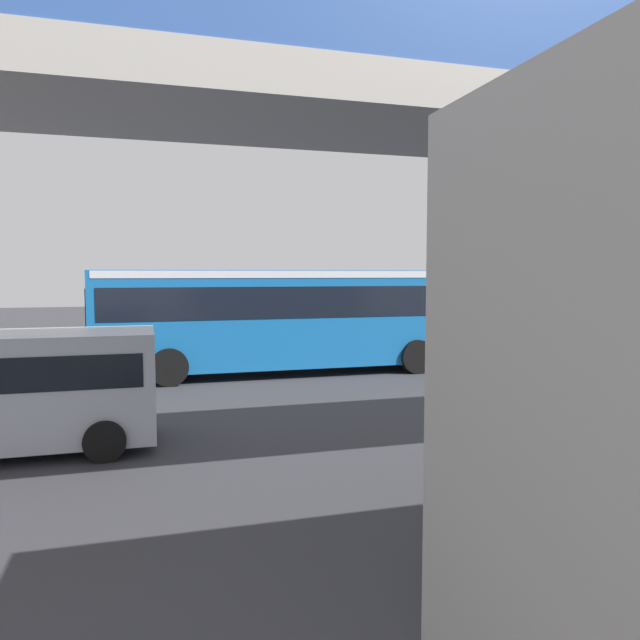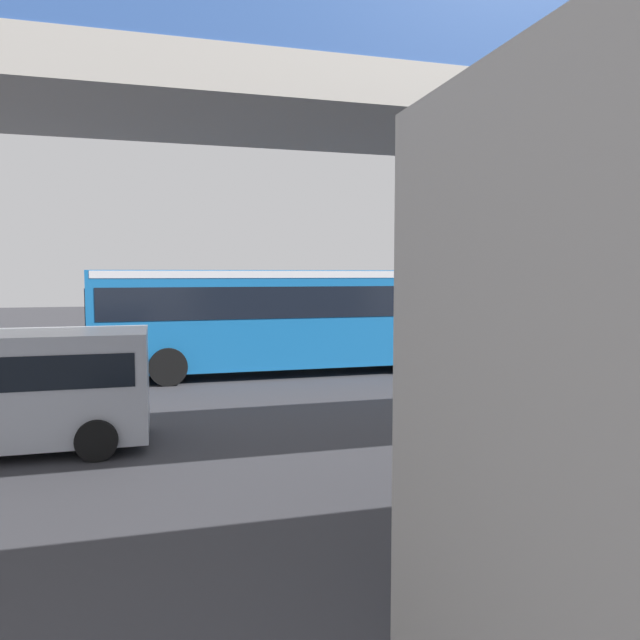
% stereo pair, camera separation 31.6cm
% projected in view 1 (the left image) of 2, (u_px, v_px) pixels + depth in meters
% --- Properties ---
extents(ground, '(80.00, 80.00, 0.00)m').
position_uv_depth(ground, '(251.00, 369.00, 19.18)').
color(ground, '#38383D').
extents(city_bus, '(11.54, 2.85, 3.15)m').
position_uv_depth(city_bus, '(290.00, 312.00, 18.29)').
color(city_bus, '#196BB7').
rests_on(city_bus, ground).
extents(parked_van, '(4.80, 2.17, 2.05)m').
position_uv_depth(parked_van, '(8.00, 384.00, 10.08)').
color(parked_van, '#B7BCC6').
rests_on(parked_van, ground).
extents(traffic_sign, '(0.08, 0.60, 2.80)m').
position_uv_depth(traffic_sign, '(157.00, 305.00, 21.76)').
color(traffic_sign, slate).
rests_on(traffic_sign, ground).
extents(lane_dash_leftmost, '(2.00, 0.20, 0.01)m').
position_uv_depth(lane_dash_leftmost, '(346.00, 355.00, 22.48)').
color(lane_dash_leftmost, silver).
rests_on(lane_dash_leftmost, ground).
extents(lane_dash_left, '(2.00, 0.20, 0.01)m').
position_uv_depth(lane_dash_left, '(240.00, 359.00, 21.35)').
color(lane_dash_left, silver).
rests_on(lane_dash_left, ground).
extents(lane_dash_centre, '(2.00, 0.20, 0.01)m').
position_uv_depth(lane_dash_centre, '(123.00, 364.00, 20.22)').
color(lane_dash_centre, silver).
rests_on(lane_dash_centre, ground).
extents(pedestrian_overpass, '(26.82, 2.60, 6.49)m').
position_uv_depth(pedestrian_overpass, '(396.00, 144.00, 7.90)').
color(pedestrian_overpass, '#B2ADA5').
rests_on(pedestrian_overpass, ground).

